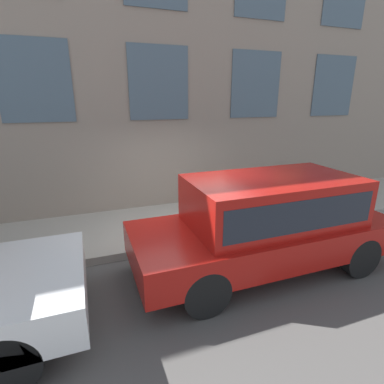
{
  "coord_description": "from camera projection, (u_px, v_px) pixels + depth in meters",
  "views": [
    {
      "loc": [
        -5.48,
        2.05,
        3.11
      ],
      "look_at": [
        0.57,
        -0.19,
        1.09
      ],
      "focal_mm": 28.0,
      "sensor_mm": 36.0,
      "label": 1
    }
  ],
  "objects": [
    {
      "name": "fire_hydrant",
      "position": [
        201.0,
        215.0,
        6.86
      ],
      "size": [
        0.34,
        0.45,
        0.78
      ],
      "color": "#2D7260",
      "rests_on": "sidewalk"
    },
    {
      "name": "ground_plane",
      "position": [
        193.0,
        248.0,
        6.52
      ],
      "size": [
        80.0,
        80.0,
        0.0
      ],
      "primitive_type": "plane",
      "color": "#514F4C"
    },
    {
      "name": "person",
      "position": [
        183.0,
        202.0,
        6.89
      ],
      "size": [
        0.27,
        0.18,
        1.1
      ],
      "rotation": [
        0.0,
        0.0,
        1.29
      ],
      "color": "#998466",
      "rests_on": "sidewalk"
    },
    {
      "name": "building_facade",
      "position": [
        155.0,
        21.0,
        7.43
      ],
      "size": [
        0.33,
        40.0,
        9.93
      ],
      "color": "gray",
      "rests_on": "ground_plane"
    },
    {
      "name": "sidewalk",
      "position": [
        176.0,
        223.0,
        7.62
      ],
      "size": [
        2.53,
        60.0,
        0.17
      ],
      "color": "#A8A093",
      "rests_on": "ground_plane"
    },
    {
      "name": "parked_truck_red_near",
      "position": [
        268.0,
        218.0,
        5.49
      ],
      "size": [
        1.9,
        4.89,
        1.78
      ],
      "color": "black",
      "rests_on": "ground_plane"
    }
  ]
}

